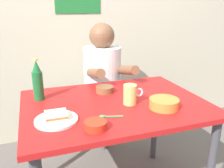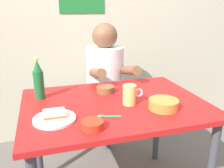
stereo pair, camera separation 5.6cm
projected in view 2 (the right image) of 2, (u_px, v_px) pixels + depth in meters
The scene contains 12 objects.
wall_back at pixel (81, 6), 2.23m from camera, with size 4.40×0.09×2.60m.
dining_table at pixel (114, 116), 1.48m from camera, with size 1.10×0.80×0.74m.
stool at pixel (106, 114), 2.18m from camera, with size 0.34×0.34×0.45m.
person_seated at pixel (105, 71), 2.04m from camera, with size 0.33×0.56×0.72m.
plate_orange at pixel (55, 119), 1.22m from camera, with size 0.22×0.22×0.01m, color silver.
sandwich at pixel (54, 114), 1.21m from camera, with size 0.11×0.09×0.04m.
beer_mug at pixel (130, 95), 1.40m from camera, with size 0.13×0.08×0.12m.
beer_bottle at pixel (39, 81), 1.47m from camera, with size 0.06×0.06×0.26m.
condiment_bowl_brown at pixel (105, 89), 1.61m from camera, with size 0.12×0.12×0.04m.
sauce_bowl_chili at pixel (92, 124), 1.13m from camera, with size 0.11×0.11×0.04m.
soup_bowl_orange at pixel (163, 104), 1.35m from camera, with size 0.17×0.17×0.05m.
spoon at pixel (105, 116), 1.25m from camera, with size 0.12×0.05×0.01m.
Camera 2 is at (-0.40, -1.28, 1.30)m, focal length 38.01 mm.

